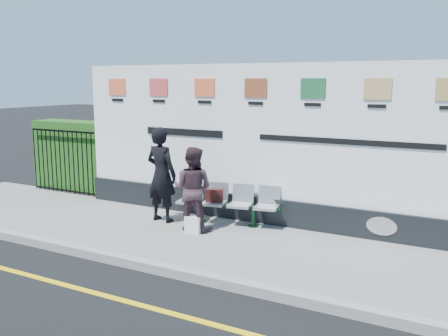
% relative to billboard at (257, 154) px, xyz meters
% --- Properties ---
extents(ground, '(80.00, 80.00, 0.00)m').
position_rel_billboard_xyz_m(ground, '(-0.50, -3.85, -1.42)').
color(ground, black).
extents(pavement, '(14.00, 3.00, 0.12)m').
position_rel_billboard_xyz_m(pavement, '(-0.50, -1.35, -1.36)').
color(pavement, gray).
rests_on(pavement, ground).
extents(kerb, '(14.00, 0.18, 0.14)m').
position_rel_billboard_xyz_m(kerb, '(-0.50, -2.85, -1.35)').
color(kerb, gray).
rests_on(kerb, ground).
extents(yellow_line, '(14.00, 0.10, 0.01)m').
position_rel_billboard_xyz_m(yellow_line, '(-0.50, -3.85, -1.42)').
color(yellow_line, yellow).
rests_on(yellow_line, ground).
extents(billboard, '(8.00, 0.30, 3.00)m').
position_rel_billboard_xyz_m(billboard, '(0.00, 0.00, 0.00)').
color(billboard, black).
rests_on(billboard, pavement).
extents(hedge, '(2.35, 0.70, 1.70)m').
position_rel_billboard_xyz_m(hedge, '(-5.08, 0.45, -0.45)').
color(hedge, '#235419').
rests_on(hedge, pavement).
extents(railing, '(2.05, 0.06, 1.54)m').
position_rel_billboard_xyz_m(railing, '(-5.08, -0.00, -0.53)').
color(railing, black).
rests_on(railing, pavement).
extents(bench, '(2.00, 0.87, 0.42)m').
position_rel_billboard_xyz_m(bench, '(-0.37, -0.50, -1.09)').
color(bench, '#ACB0B5').
rests_on(bench, pavement).
extents(woman_left, '(0.70, 0.49, 1.83)m').
position_rel_billboard_xyz_m(woman_left, '(-1.58, -0.89, -0.39)').
color(woman_left, black).
rests_on(woman_left, pavement).
extents(woman_right, '(0.83, 0.69, 1.53)m').
position_rel_billboard_xyz_m(woman_right, '(-0.74, -1.12, -0.53)').
color(woman_right, '#3B262E').
rests_on(woman_right, pavement).
extents(handbag_brown, '(0.34, 0.21, 0.25)m').
position_rel_billboard_xyz_m(handbag_brown, '(-0.62, -0.54, -0.76)').
color(handbag_brown, black).
rests_on(handbag_brown, bench).
extents(carrier_bag_white, '(0.30, 0.18, 0.30)m').
position_rel_billboard_xyz_m(carrier_bag_white, '(-0.64, -1.24, -1.15)').
color(carrier_bag_white, white).
rests_on(carrier_bag_white, pavement).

